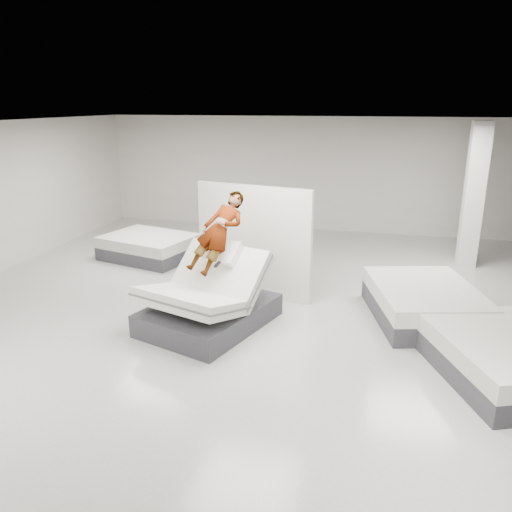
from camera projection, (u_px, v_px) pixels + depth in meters
name	position (u px, v px, depth m)	size (l,w,h in m)	color
room	(244.00, 235.00, 7.72)	(14.00, 14.04, 3.20)	beige
hero_bed	(208.00, 302.00, 8.20)	(2.17, 2.50, 1.37)	#3E3E44
person	(219.00, 247.00, 8.22)	(0.56, 0.37, 1.53)	slate
remote	(217.00, 264.00, 7.87)	(0.05, 0.14, 0.03)	black
divider_panel	(253.00, 241.00, 9.39)	(2.33, 0.11, 2.12)	silver
flat_bed_right_far	(424.00, 303.00, 8.50)	(2.13, 2.51, 0.60)	#3E3E44
flat_bed_right_near	(504.00, 359.00, 6.67)	(2.23, 2.52, 0.57)	#3E3E44
flat_bed_left_far	(149.00, 247.00, 11.86)	(2.33, 1.97, 0.55)	#3E3E44
column	(474.00, 196.00, 10.96)	(0.40, 0.40, 3.20)	silver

